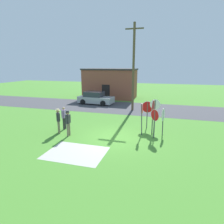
{
  "coord_description": "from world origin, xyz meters",
  "views": [
    {
      "loc": [
        3.17,
        -11.36,
        4.64
      ],
      "look_at": [
        -0.61,
        1.66,
        1.3
      ],
      "focal_mm": 30.45,
      "sensor_mm": 36.0,
      "label": 1
    }
  ],
  "objects": [
    {
      "name": "stop_sign_tallest",
      "position": [
        3.03,
        1.38,
        1.27
      ],
      "size": [
        0.21,
        0.89,
        1.88
      ],
      "color": "#474C4C",
      "rests_on": "ground"
    },
    {
      "name": "street_asphalt",
      "position": [
        0.0,
        9.15,
        0.0
      ],
      "size": [
        60.0,
        6.4,
        0.01
      ],
      "primitive_type": "cube",
      "color": "#424247",
      "rests_on": "ground"
    },
    {
      "name": "stop_sign_rear_right",
      "position": [
        1.86,
        2.62,
        1.41
      ],
      "size": [
        0.88,
        0.07,
        2.06
      ],
      "color": "#474C4C",
      "rests_on": "ground"
    },
    {
      "name": "person_holding_notes",
      "position": [
        -3.94,
        -0.25,
        0.98
      ],
      "size": [
        0.39,
        0.47,
        1.74
      ],
      "color": "#7A6B56",
      "rests_on": "ground"
    },
    {
      "name": "concrete_path",
      "position": [
        -1.38,
        -2.78,
        0.0
      ],
      "size": [
        3.2,
        2.4,
        0.01
      ],
      "primitive_type": "cube",
      "color": "#ADAAA3",
      "rests_on": "ground"
    },
    {
      "name": "ground_plane",
      "position": [
        0.0,
        0.0,
        0.0
      ],
      "size": [
        80.0,
        80.0,
        0.0
      ],
      "primitive_type": "plane",
      "color": "#47842D"
    },
    {
      "name": "utility_pole",
      "position": [
        -0.25,
        8.19,
        4.53
      ],
      "size": [
        1.8,
        0.24,
        8.7
      ],
      "color": "brown",
      "rests_on": "ground"
    },
    {
      "name": "person_in_blue",
      "position": [
        -3.03,
        -0.53,
        0.98
      ],
      "size": [
        0.32,
        0.57,
        1.74
      ],
      "color": "#7A6B56",
      "rests_on": "ground"
    },
    {
      "name": "person_on_left",
      "position": [
        -4.0,
        0.62,
        0.95
      ],
      "size": [
        0.25,
        0.57,
        1.69
      ],
      "color": "#2D2D33",
      "rests_on": "ground"
    },
    {
      "name": "building_background",
      "position": [
        -4.82,
        15.18,
        2.11
      ],
      "size": [
        7.39,
        4.33,
        4.2
      ],
      "color": "brown",
      "rests_on": "ground"
    },
    {
      "name": "stop_sign_rear_left",
      "position": [
        1.66,
        0.93,
        1.53
      ],
      "size": [
        0.23,
        0.73,
        2.25
      ],
      "color": "#474C4C",
      "rests_on": "ground"
    },
    {
      "name": "parked_car_on_street",
      "position": [
        -5.24,
        10.26,
        0.69
      ],
      "size": [
        4.43,
        2.27,
        1.51
      ],
      "color": "#A5A8AD",
      "rests_on": "ground"
    },
    {
      "name": "stop_sign_nearest",
      "position": [
        2.53,
        0.62,
        1.32
      ],
      "size": [
        0.54,
        0.58,
        1.94
      ],
      "color": "#474C4C",
      "rests_on": "ground"
    },
    {
      "name": "stop_sign_far_back",
      "position": [
        2.34,
        1.5,
        1.67
      ],
      "size": [
        0.13,
        0.89,
        2.4
      ],
      "color": "#474C4C",
      "rests_on": "ground"
    },
    {
      "name": "stop_sign_leaning_left",
      "position": [
        2.41,
        2.47,
        1.54
      ],
      "size": [
        0.75,
        0.07,
        2.26
      ],
      "color": "#474C4C",
      "rests_on": "ground"
    }
  ]
}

